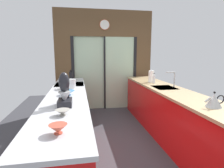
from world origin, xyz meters
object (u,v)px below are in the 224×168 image
at_px(stock_pot, 69,84).
at_px(soap_bottle, 154,79).
at_px(stand_mixer, 65,93).
at_px(mixing_bowl_near, 58,129).
at_px(mixing_bowl_mid, 63,112).
at_px(mixing_bowl_far, 68,93).
at_px(kettle, 214,100).
at_px(oven_range, 70,105).
at_px(knife_block, 71,76).
at_px(paper_towel_roll, 151,76).

relative_size(stock_pot, soap_bottle, 1.12).
bearing_deg(stand_mixer, soap_bottle, 38.88).
distance_m(mixing_bowl_near, stand_mixer, 0.83).
distance_m(mixing_bowl_mid, mixing_bowl_far, 0.96).
bearing_deg(mixing_bowl_near, stand_mixer, 90.00).
bearing_deg(mixing_bowl_far, stand_mixer, -90.00).
bearing_deg(mixing_bowl_mid, kettle, -0.55).
xyz_separation_m(oven_range, mixing_bowl_far, (0.02, -1.04, 0.50)).
bearing_deg(kettle, knife_block, 124.63).
relative_size(oven_range, paper_towel_roll, 3.25).
distance_m(knife_block, paper_towel_roll, 1.88).
bearing_deg(paper_towel_roll, soap_bottle, -90.00).
bearing_deg(paper_towel_roll, oven_range, 178.97).
relative_size(oven_range, soap_bottle, 4.22).
distance_m(oven_range, mixing_bowl_near, 2.51).
xyz_separation_m(knife_block, stand_mixer, (0.00, -2.20, 0.06)).
bearing_deg(stand_mixer, mixing_bowl_near, -90.00).
height_order(knife_block, paper_towel_roll, paper_towel_roll).
bearing_deg(mixing_bowl_near, mixing_bowl_mid, 90.00).
height_order(oven_range, stock_pot, stock_pot).
xyz_separation_m(stand_mixer, paper_towel_roll, (1.78, 1.60, -0.04)).
distance_m(mixing_bowl_far, paper_towel_roll, 2.05).
relative_size(stock_pot, paper_towel_roll, 0.87).
height_order(mixing_bowl_far, knife_block, knife_block).
relative_size(mixing_bowl_near, mixing_bowl_mid, 0.99).
xyz_separation_m(knife_block, paper_towel_roll, (1.78, -0.59, 0.02)).
height_order(mixing_bowl_near, paper_towel_roll, paper_towel_roll).
bearing_deg(knife_block, mixing_bowl_far, -90.00).
height_order(knife_block, stock_pot, knife_block).
xyz_separation_m(mixing_bowl_mid, stock_pot, (-0.00, 1.52, 0.05)).
bearing_deg(oven_range, stand_mixer, -89.35).
relative_size(soap_bottle, paper_towel_roll, 0.77).
bearing_deg(paper_towel_roll, knife_block, 161.53).
bearing_deg(mixing_bowl_near, knife_block, 90.00).
height_order(oven_range, paper_towel_roll, paper_towel_roll).
bearing_deg(soap_bottle, kettle, -89.94).
xyz_separation_m(mixing_bowl_far, stock_pot, (-0.00, 0.56, 0.05)).
height_order(oven_range, mixing_bowl_mid, mixing_bowl_mid).
relative_size(mixing_bowl_mid, soap_bottle, 0.71).
relative_size(mixing_bowl_far, stock_pot, 0.89).
relative_size(oven_range, kettle, 3.43).
xyz_separation_m(mixing_bowl_far, kettle, (1.78, -0.98, 0.05)).
bearing_deg(mixing_bowl_mid, mixing_bowl_far, 90.00).
height_order(mixing_bowl_mid, stand_mixer, stand_mixer).
bearing_deg(stock_pot, soap_bottle, 9.07).
height_order(mixing_bowl_mid, mixing_bowl_far, mixing_bowl_far).
relative_size(oven_range, mixing_bowl_mid, 5.98).
xyz_separation_m(oven_range, soap_bottle, (1.80, -0.20, 0.56)).
bearing_deg(mixing_bowl_near, stock_pot, 90.00).
bearing_deg(stock_pot, mixing_bowl_near, -90.00).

